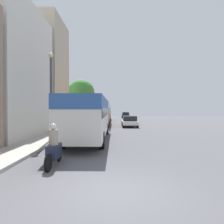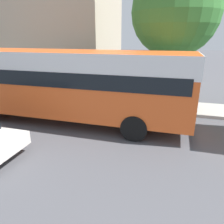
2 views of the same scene
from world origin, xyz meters
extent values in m
plane|color=#515156|center=(0.00, 0.00, 0.00)|extent=(120.00, 120.00, 0.00)
cube|color=silver|center=(-9.01, 11.23, 5.22)|extent=(5.62, 9.22, 10.43)
cube|color=#BCAD93|center=(-9.35, 20.35, 6.47)|extent=(6.30, 7.16, 12.93)
cube|color=silver|center=(-1.82, 10.05, 1.77)|extent=(2.49, 11.50, 2.55)
cube|color=#2D569E|center=(-1.82, 10.05, 2.66)|extent=(2.52, 11.56, 0.76)
cube|color=black|center=(-1.82, 10.05, 2.09)|extent=(2.54, 11.04, 0.56)
cylinder|color=black|center=(-2.97, 13.61, 0.50)|extent=(0.28, 1.00, 1.00)
cylinder|color=black|center=(-0.67, 13.61, 0.50)|extent=(0.28, 1.00, 1.00)
cylinder|color=black|center=(-2.97, 6.48, 0.50)|extent=(0.28, 1.00, 1.00)
cylinder|color=black|center=(-0.67, 6.48, 0.50)|extent=(0.28, 1.00, 1.00)
cube|color=#EA5B23|center=(-1.88, 23.97, 1.82)|extent=(2.48, 11.01, 2.65)
cube|color=white|center=(-1.88, 23.97, 2.75)|extent=(2.51, 11.06, 0.79)
cube|color=black|center=(-1.88, 23.97, 2.16)|extent=(2.53, 10.57, 0.58)
cylinder|color=black|center=(-3.02, 27.38, 0.50)|extent=(0.28, 1.00, 1.00)
cylinder|color=black|center=(-0.74, 27.38, 0.50)|extent=(0.28, 1.00, 1.00)
cylinder|color=black|center=(-3.02, 20.56, 0.50)|extent=(0.28, 1.00, 1.00)
cylinder|color=black|center=(-0.74, 20.56, 0.50)|extent=(0.28, 1.00, 1.00)
cube|color=teal|center=(-2.04, 36.88, 1.74)|extent=(2.54, 10.37, 2.47)
cube|color=white|center=(-2.04, 36.88, 2.60)|extent=(2.57, 10.43, 0.74)
cube|color=black|center=(-2.04, 36.88, 2.04)|extent=(2.59, 9.96, 0.54)
cylinder|color=black|center=(-3.21, 40.09, 0.50)|extent=(0.28, 1.00, 1.00)
cylinder|color=black|center=(-0.88, 40.09, 0.50)|extent=(0.28, 1.00, 1.00)
cylinder|color=black|center=(-3.21, 33.66, 0.50)|extent=(0.28, 1.00, 1.00)
cylinder|color=black|center=(-0.88, 33.66, 0.50)|extent=(0.28, 1.00, 1.00)
cube|color=#1E2338|center=(-2.39, 2.69, 0.59)|extent=(0.38, 1.10, 0.55)
cylinder|color=black|center=(-2.39, 3.49, 0.32)|extent=(0.10, 0.64, 0.64)
cylinder|color=black|center=(-2.39, 1.89, 0.32)|extent=(0.12, 0.64, 0.64)
cylinder|color=gray|center=(-2.39, 2.59, 1.17)|extent=(0.36, 0.36, 0.60)
sphere|color=silver|center=(-2.39, 2.59, 1.60)|extent=(0.26, 0.26, 0.26)
cube|color=black|center=(2.77, 47.67, 0.56)|extent=(1.80, 4.16, 0.47)
cube|color=black|center=(2.77, 47.67, 1.12)|extent=(1.59, 2.29, 0.65)
cylinder|color=black|center=(1.94, 48.96, 0.32)|extent=(0.22, 0.64, 0.64)
cylinder|color=black|center=(3.61, 48.96, 0.32)|extent=(0.22, 0.64, 0.64)
cylinder|color=black|center=(1.94, 46.38, 0.32)|extent=(0.22, 0.64, 0.64)
cylinder|color=black|center=(3.61, 46.38, 0.32)|extent=(0.22, 0.64, 0.64)
cube|color=silver|center=(1.99, 21.89, 0.54)|extent=(1.90, 4.59, 0.44)
cube|color=black|center=(1.99, 21.89, 1.06)|extent=(1.67, 2.53, 0.62)
cylinder|color=black|center=(2.86, 20.47, 0.32)|extent=(0.22, 0.64, 0.64)
cylinder|color=black|center=(1.12, 20.47, 0.32)|extent=(0.22, 0.64, 0.64)
cylinder|color=black|center=(2.86, 23.31, 0.32)|extent=(0.22, 0.64, 0.64)
cylinder|color=black|center=(1.12, 23.31, 0.32)|extent=(0.22, 0.64, 0.64)
cylinder|color=#232838|center=(-5.49, 29.77, 0.55)|extent=(0.34, 0.34, 0.80)
cylinder|color=maroon|center=(-5.49, 29.77, 1.28)|extent=(0.42, 0.42, 0.66)
sphere|color=tan|center=(-5.49, 29.77, 1.72)|extent=(0.22, 0.22, 0.22)
cylinder|color=brown|center=(-5.21, 28.40, 1.69)|extent=(0.36, 0.36, 3.07)
sphere|color=#387A33|center=(-5.21, 28.40, 4.81)|extent=(4.23, 4.23, 4.23)
cylinder|color=#47474C|center=(-4.35, 9.01, 3.00)|extent=(0.16, 0.16, 5.70)
sphere|color=beige|center=(-4.35, 9.01, 6.00)|extent=(0.36, 0.36, 0.36)
camera|label=1|loc=(0.05, -6.05, 2.32)|focal=35.00mm
camera|label=2|loc=(6.64, 28.67, 3.74)|focal=35.00mm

